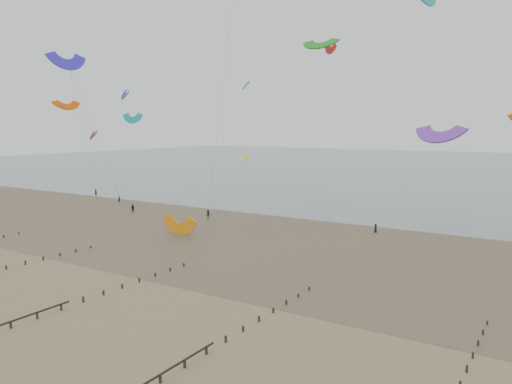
% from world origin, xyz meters
% --- Properties ---
extents(ground, '(500.00, 500.00, 0.00)m').
position_xyz_m(ground, '(0.00, 0.00, 0.00)').
color(ground, brown).
rests_on(ground, ground).
extents(sea_and_shore, '(500.00, 665.00, 0.03)m').
position_xyz_m(sea_and_shore, '(-4.08, 34.40, 0.01)').
color(sea_and_shore, '#475654').
rests_on(sea_and_shore, ground).
extents(kitesurfer_lead, '(0.66, 0.47, 1.73)m').
position_xyz_m(kitesurfer_lead, '(-44.82, 45.84, 0.87)').
color(kitesurfer_lead, black).
rests_on(kitesurfer_lead, ground).
extents(kitesurfers, '(122.52, 23.92, 1.89)m').
position_xyz_m(kitesurfers, '(12.85, 47.66, 0.89)').
color(kitesurfers, black).
rests_on(kitesurfers, ground).
extents(grounded_kite, '(6.42, 5.11, 3.43)m').
position_xyz_m(grounded_kite, '(-9.33, 26.49, 0.00)').
color(grounded_kite, orange).
rests_on(grounded_kite, ground).
extents(kites_airborne, '(253.14, 111.22, 46.04)m').
position_xyz_m(kites_airborne, '(-11.88, 83.11, 24.38)').
color(kites_airborne, '#138312').
rests_on(kites_airborne, ground).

